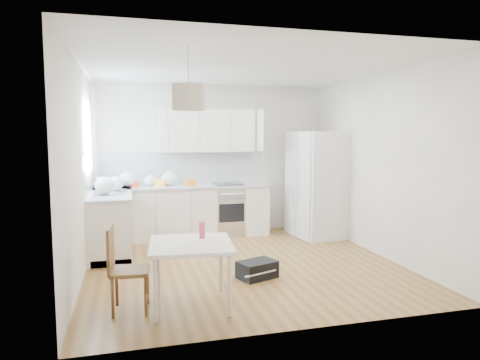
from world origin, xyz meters
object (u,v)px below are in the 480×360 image
Objects in this scene: dining_table at (191,249)px; gym_bag at (257,269)px; refrigerator at (318,184)px; dining_chair at (130,269)px.

gym_bag is (0.92, 0.65, -0.49)m from dining_table.
refrigerator is 3.96× the size of gym_bag.
refrigerator reaches higher than dining_chair.
refrigerator is at bearing 49.44° from dining_table.
dining_table is at bearing -141.69° from refrigerator.
refrigerator is at bearing 27.11° from gym_bag.
dining_chair is at bearing -178.02° from gym_bag.
dining_chair reaches higher than gym_bag.
dining_table is (-2.62, -2.54, -0.33)m from refrigerator.
gym_bag is at bearing 28.30° from dining_chair.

